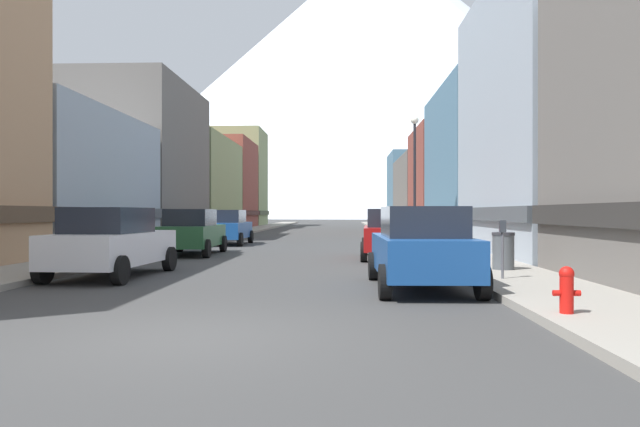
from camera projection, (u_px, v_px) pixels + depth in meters
name	position (u px, v px, depth m)	size (l,w,h in m)	color
ground_plane	(183.00, 338.00, 7.78)	(400.00, 400.00, 0.00)	#3A3A3A
sidewalk_left	(229.00, 234.00, 43.00)	(2.50, 100.00, 0.15)	gray
sidewalk_right	(400.00, 234.00, 42.51)	(2.50, 100.00, 0.15)	gray
storefront_left_1	(31.00, 184.00, 25.50)	(8.12, 11.21, 6.01)	#99A5B2
storefront_left_2	(111.00, 165.00, 36.95)	(10.24, 11.12, 9.62)	#66605B
storefront_left_3	(184.00, 187.00, 49.69)	(7.96, 13.38, 7.90)	#8C9966
storefront_left_4	(211.00, 186.00, 61.79)	(8.89, 10.23, 9.21)	brown
storefront_left_5	(225.00, 180.00, 71.37)	(9.77, 8.12, 11.59)	#8C9966
storefront_right_1	(598.00, 124.00, 21.97)	(8.54, 10.84, 10.30)	#99A5B2
storefront_right_2	(506.00, 168.00, 33.17)	(7.92, 11.30, 8.65)	slate
storefront_right_3	(465.00, 183.00, 44.04)	(7.82, 9.58, 7.93)	brown
storefront_right_4	(439.00, 195.00, 56.22)	(7.88, 13.98, 6.92)	#66605B
storefront_right_5	(416.00, 191.00, 67.84)	(6.31, 9.07, 8.47)	slate
car_left_0	(112.00, 242.00, 15.03)	(2.24, 4.48, 1.78)	silver
car_left_1	(192.00, 232.00, 22.97)	(2.14, 4.44, 1.78)	#265933
car_left_2	(228.00, 227.00, 30.12)	(2.07, 4.41, 1.78)	#19478C
car_right_0	(421.00, 247.00, 12.69)	(2.12, 4.43, 1.78)	#19478C
car_right_1	(390.00, 233.00, 21.08)	(2.24, 4.48, 1.78)	#9E1111
fire_hydrant_near	(567.00, 288.00, 8.78)	(0.40, 0.22, 0.70)	red
parking_meter_near	(503.00, 241.00, 13.40)	(0.14, 0.10, 1.33)	#595960
trash_bin_right	(503.00, 251.00, 15.54)	(0.59, 0.59, 0.98)	#4C5156
potted_plant_0	(146.00, 233.00, 27.25)	(0.59, 0.59, 0.97)	gray
pedestrian_0	(433.00, 228.00, 27.06)	(0.36, 0.36, 1.74)	#333338
streetlamp_right	(415.00, 161.00, 26.57)	(0.36, 0.36, 5.86)	black
mountain_backdrop	(380.00, 77.00, 266.72)	(266.22, 266.22, 126.57)	silver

